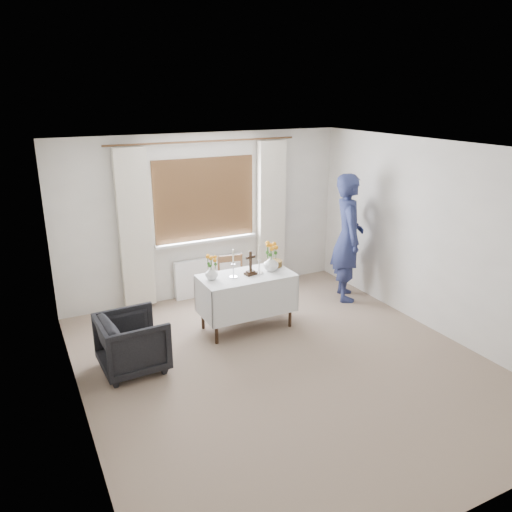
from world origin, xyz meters
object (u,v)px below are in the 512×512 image
Objects in this scene: wooden_cross at (251,263)px; flower_vase_left at (212,273)px; person at (348,238)px; flower_vase_right at (271,263)px; altar_table at (247,302)px; wooden_chair at (233,287)px; armchair at (133,343)px.

wooden_cross is 1.87× the size of flower_vase_left.
flower_vase_right is (-1.45, -0.26, -0.10)m from person.
altar_table is 0.64× the size of person.
wooden_chair is at bearing 39.69° from flower_vase_left.
person is 9.12× the size of flower_vase_right.
wooden_cross reaches higher than flower_vase_right.
flower_vase_left is (-0.52, 0.07, -0.08)m from wooden_cross.
person reaches higher than wooden_cross.
person is at bearing 8.23° from altar_table.
flower_vase_right is (0.37, 0.01, 0.49)m from altar_table.
wooden_chair reaches higher than armchair.
altar_table is 1.67m from armchair.
wooden_cross reaches higher than flower_vase_left.
wooden_cross reaches higher than wooden_chair.
altar_table is 0.61m from flower_vase_right.
flower_vase_right reaches higher than altar_table.
flower_vase_right is at bearing 124.91° from person.
altar_table is 0.66m from flower_vase_left.
altar_table is at bearing -82.88° from wooden_chair.
flower_vase_right is at bearing -3.94° from flower_vase_left.
flower_vase_right is at bearing -7.88° from wooden_cross.
wooden_chair is 2.63× the size of wooden_cross.
person reaches higher than wooden_chair.
altar_table is 1.46× the size of wooden_chair.
flower_vase_right is (0.35, -0.46, 0.44)m from wooden_chair.
armchair is 1.82m from wooden_cross.
wooden_cross is 0.32m from flower_vase_right.
wooden_chair is at bearing 108.55° from person.
person is 1.48m from flower_vase_right.
altar_table is 0.47m from wooden_chair.
wooden_chair is 4.91× the size of flower_vase_left.
person reaches higher than armchair.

